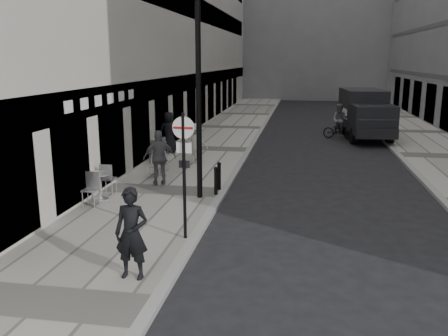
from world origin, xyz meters
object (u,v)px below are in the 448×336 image
Objects in this scene: sign_post at (184,159)px; panel_van at (365,112)px; lamppost at (198,82)px; cyclist at (340,125)px; walking_man at (132,234)px.

sign_post is 18.08m from panel_van.
panel_van is (6.58, 13.48, -2.20)m from lamppost.
cyclist is at bearing 68.21° from lamppost.
walking_man is 0.32× the size of panel_van.
cyclist is at bearing 76.80° from sign_post.
walking_man is at bearing -85.58° from cyclist.
lamppost is 1.09× the size of panel_van.
lamppost is at bearing 99.53° from sign_post.
lamppost is 3.27× the size of cyclist.
panel_van is 2.98× the size of cyclist.
cyclist is (-1.38, -0.47, -0.75)m from panel_van.
walking_man reaches higher than cyclist.
lamppost reaches higher than panel_van.
lamppost is (0.11, 5.78, 2.67)m from walking_man.
lamppost reaches higher than sign_post.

